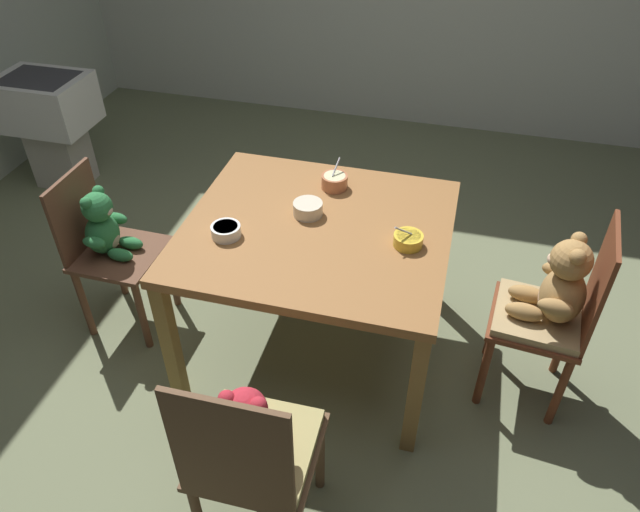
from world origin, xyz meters
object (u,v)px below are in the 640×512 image
(porridge_bowl_cream_center, at_px, (308,209))
(sink_basin, at_px, (49,116))
(porridge_bowl_yellow_near_right, at_px, (408,240))
(teddy_chair_near_front, at_px, (251,445))
(teddy_chair_near_right, at_px, (555,299))
(teddy_chair_near_left, at_px, (106,237))
(dining_table, at_px, (317,242))
(porridge_bowl_terracotta_far_center, at_px, (334,181))
(porridge_bowl_white_near_left, at_px, (226,231))

(porridge_bowl_cream_center, relative_size, sink_basin, 0.17)
(porridge_bowl_yellow_near_right, bearing_deg, teddy_chair_near_front, -111.09)
(teddy_chair_near_right, relative_size, porridge_bowl_yellow_near_right, 7.65)
(teddy_chair_near_left, height_order, sink_basin, teddy_chair_near_left)
(dining_table, distance_m, teddy_chair_near_left, 1.02)
(dining_table, relative_size, teddy_chair_near_front, 1.20)
(porridge_bowl_cream_center, bearing_deg, porridge_bowl_terracotta_far_center, 76.54)
(dining_table, xyz_separation_m, sink_basin, (-2.05, 1.02, -0.15))
(dining_table, relative_size, teddy_chair_near_right, 1.21)
(dining_table, distance_m, teddy_chair_near_right, 1.00)
(dining_table, distance_m, porridge_bowl_terracotta_far_center, 0.33)
(porridge_bowl_cream_center, xyz_separation_m, porridge_bowl_terracotta_far_center, (0.06, 0.24, 0.00))
(porridge_bowl_cream_center, distance_m, sink_basin, 2.22)
(teddy_chair_near_right, xyz_separation_m, porridge_bowl_terracotta_far_center, (-1.00, 0.34, 0.19))
(dining_table, bearing_deg, teddy_chair_near_right, -1.46)
(teddy_chair_near_right, distance_m, sink_basin, 3.22)
(teddy_chair_near_right, xyz_separation_m, porridge_bowl_yellow_near_right, (-0.61, -0.01, 0.19))
(dining_table, bearing_deg, porridge_bowl_cream_center, 129.24)
(teddy_chair_near_front, relative_size, sink_basin, 1.26)
(sink_basin, bearing_deg, porridge_bowl_yellow_near_right, -23.34)
(teddy_chair_near_left, bearing_deg, porridge_bowl_yellow_near_right, 2.26)
(porridge_bowl_white_near_left, relative_size, sink_basin, 0.17)
(teddy_chair_near_right, distance_m, teddy_chair_near_left, 2.00)
(teddy_chair_near_left, xyz_separation_m, teddy_chair_near_front, (1.04, -0.89, 0.01))
(dining_table, xyz_separation_m, porridge_bowl_cream_center, (-0.06, 0.07, 0.11))
(teddy_chair_near_right, distance_m, teddy_chair_near_front, 1.34)
(porridge_bowl_terracotta_far_center, height_order, sink_basin, porridge_bowl_terracotta_far_center)
(porridge_bowl_terracotta_far_center, relative_size, sink_basin, 0.17)
(teddy_chair_near_front, relative_size, porridge_bowl_white_near_left, 7.60)
(teddy_chair_near_front, height_order, porridge_bowl_white_near_left, teddy_chair_near_front)
(porridge_bowl_yellow_near_right, distance_m, porridge_bowl_white_near_left, 0.74)
(porridge_bowl_yellow_near_right, bearing_deg, porridge_bowl_cream_center, 166.89)
(teddy_chair_near_front, bearing_deg, teddy_chair_near_right, -46.87)
(teddy_chair_near_front, xyz_separation_m, porridge_bowl_terracotta_far_center, (-0.04, 1.26, 0.23))
(teddy_chair_near_left, relative_size, porridge_bowl_cream_center, 6.48)
(teddy_chair_near_left, height_order, teddy_chair_near_front, teddy_chair_near_front)
(dining_table, relative_size, sink_basin, 1.50)
(teddy_chair_near_left, relative_size, porridge_bowl_white_near_left, 6.73)
(teddy_chair_near_front, height_order, sink_basin, teddy_chair_near_front)
(dining_table, height_order, teddy_chair_near_right, teddy_chair_near_right)
(teddy_chair_near_right, distance_m, porridge_bowl_terracotta_far_center, 1.07)
(teddy_chair_near_right, relative_size, porridge_bowl_white_near_left, 7.49)
(teddy_chair_near_right, bearing_deg, sink_basin, -13.25)
(porridge_bowl_cream_center, bearing_deg, teddy_chair_near_right, -5.34)
(teddy_chair_near_left, relative_size, teddy_chair_near_front, 0.89)
(teddy_chair_near_left, height_order, porridge_bowl_white_near_left, teddy_chair_near_left)
(teddy_chair_near_front, distance_m, porridge_bowl_terracotta_far_center, 1.28)
(teddy_chair_near_left, xyz_separation_m, porridge_bowl_yellow_near_right, (1.39, 0.03, 0.23))
(teddy_chair_near_left, relative_size, porridge_bowl_terracotta_far_center, 6.41)
(porridge_bowl_yellow_near_right, xyz_separation_m, sink_basin, (-2.44, 1.05, -0.26))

